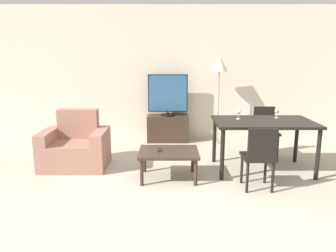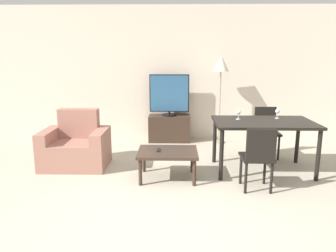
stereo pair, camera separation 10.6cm
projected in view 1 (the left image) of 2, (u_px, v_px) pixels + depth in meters
The scene contains 13 objects.
ground_plane at pixel (167, 221), 3.48m from camera, with size 18.00×18.00×0.00m, color #B2A893.
wall_back at pixel (167, 74), 6.71m from camera, with size 7.54×0.06×2.70m.
armchair at pixel (75, 148), 5.15m from camera, with size 1.00×0.75×0.88m.
tv_stand at pixel (168, 128), 6.68m from camera, with size 0.83×0.40×0.53m.
tv at pixel (168, 95), 6.53m from camera, with size 0.79×0.28×0.83m.
coffee_table at pixel (168, 154), 4.62m from camera, with size 0.84×0.64×0.41m.
dining_table at pixel (263, 126), 4.89m from camera, with size 1.46×0.91×0.77m.
dining_chair_near at pixel (259, 155), 4.19m from camera, with size 0.40×0.40×0.85m.
dining_chair_far at pixel (265, 129), 5.68m from camera, with size 0.40×0.40×0.85m.
floor_lamp at pixel (219, 68), 6.31m from camera, with size 0.30×0.30×1.73m.
remote_primary at pixel (159, 150), 4.63m from camera, with size 0.04×0.15×0.02m.
wine_glass_left at pixel (238, 113), 4.97m from camera, with size 0.07×0.07×0.15m.
wine_glass_center at pixel (277, 112), 5.06m from camera, with size 0.07×0.07×0.15m.
Camera 1 is at (0.01, -3.18, 1.74)m, focal length 35.00 mm.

